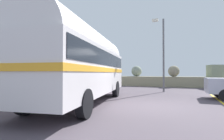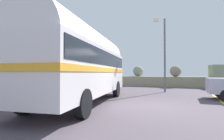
% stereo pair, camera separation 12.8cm
% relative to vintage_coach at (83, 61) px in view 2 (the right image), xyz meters
% --- Properties ---
extents(ground, '(32.00, 26.00, 0.02)m').
position_rel_vintage_coach_xyz_m(ground, '(3.12, 0.49, -2.04)').
color(ground, '#4D444D').
extents(breakwater, '(31.36, 2.04, 2.48)m').
position_rel_vintage_coach_xyz_m(breakwater, '(2.86, 12.29, -1.35)').
color(breakwater, gray).
rests_on(breakwater, ground).
extents(vintage_coach, '(3.83, 8.87, 3.70)m').
position_rel_vintage_coach_xyz_m(vintage_coach, '(0.00, 0.00, 0.00)').
color(vintage_coach, black).
rests_on(vintage_coach, ground).
extents(second_coach, '(2.53, 8.61, 3.70)m').
position_rel_vintage_coach_xyz_m(second_coach, '(-3.90, 0.97, 0.00)').
color(second_coach, black).
rests_on(second_coach, ground).
extents(lamp_post, '(0.88, 0.41, 5.70)m').
position_rel_vintage_coach_xyz_m(lamp_post, '(3.07, 6.57, 1.20)').
color(lamp_post, '#5B5B60').
rests_on(lamp_post, ground).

